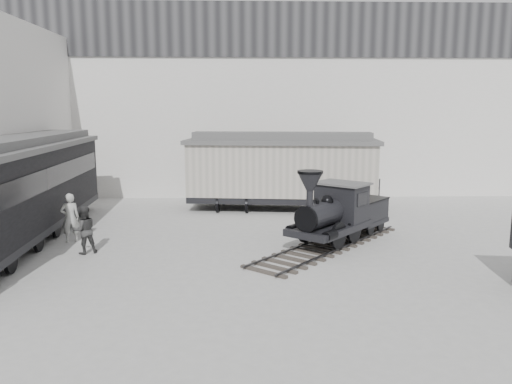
{
  "coord_description": "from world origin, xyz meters",
  "views": [
    {
      "loc": [
        -1.45,
        -15.04,
        5.13
      ],
      "look_at": [
        -0.87,
        3.7,
        2.0
      ],
      "focal_mm": 35.0,
      "sensor_mm": 36.0,
      "label": 1
    }
  ],
  "objects_px": {
    "boxcar": "(281,169)",
    "passenger_coach": "(20,188)",
    "visitor_b": "(84,230)",
    "locomotive": "(337,216)",
    "visitor_a": "(70,218)"
  },
  "relations": [
    {
      "from": "passenger_coach",
      "to": "visitor_a",
      "type": "height_order",
      "value": "passenger_coach"
    },
    {
      "from": "visitor_a",
      "to": "visitor_b",
      "type": "bearing_deg",
      "value": 96.32
    },
    {
      "from": "boxcar",
      "to": "passenger_coach",
      "type": "distance_m",
      "value": 12.19
    },
    {
      "from": "passenger_coach",
      "to": "visitor_b",
      "type": "relative_size",
      "value": 8.27
    },
    {
      "from": "boxcar",
      "to": "passenger_coach",
      "type": "relative_size",
      "value": 0.7
    },
    {
      "from": "passenger_coach",
      "to": "visitor_b",
      "type": "height_order",
      "value": "passenger_coach"
    },
    {
      "from": "visitor_a",
      "to": "locomotive",
      "type": "bearing_deg",
      "value": 150.72
    },
    {
      "from": "locomotive",
      "to": "visitor_a",
      "type": "height_order",
      "value": "locomotive"
    },
    {
      "from": "passenger_coach",
      "to": "visitor_a",
      "type": "bearing_deg",
      "value": -7.7
    },
    {
      "from": "locomotive",
      "to": "boxcar",
      "type": "relative_size",
      "value": 0.75
    },
    {
      "from": "locomotive",
      "to": "visitor_b",
      "type": "xyz_separation_m",
      "value": [
        -9.29,
        -1.09,
        -0.22
      ]
    },
    {
      "from": "visitor_b",
      "to": "locomotive",
      "type": "bearing_deg",
      "value": 159.06
    },
    {
      "from": "visitor_b",
      "to": "passenger_coach",
      "type": "bearing_deg",
      "value": -58.95
    },
    {
      "from": "boxcar",
      "to": "visitor_a",
      "type": "relative_size",
      "value": 5.19
    },
    {
      "from": "passenger_coach",
      "to": "visitor_b",
      "type": "distance_m",
      "value": 3.68
    }
  ]
}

